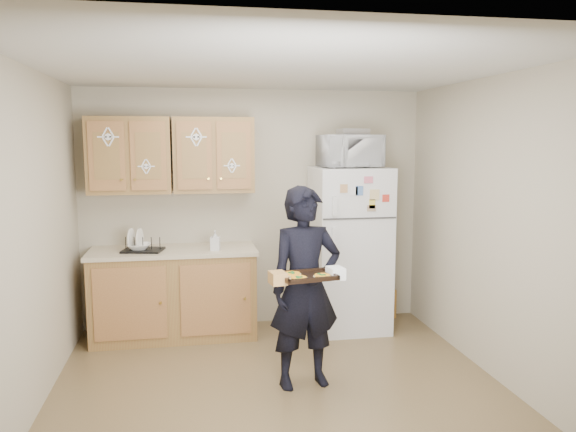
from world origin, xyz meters
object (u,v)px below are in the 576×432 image
(baking_tray, at_px, (307,277))
(dish_rack, at_px, (143,244))
(person, at_px, (305,288))
(refrigerator, at_px, (349,249))
(microwave, at_px, (350,151))

(baking_tray, bearing_deg, dish_rack, 120.29)
(person, bearing_deg, baking_tray, -108.62)
(refrigerator, height_order, microwave, microwave)
(person, xyz_separation_m, microwave, (0.71, 1.24, 1.05))
(dish_rack, bearing_deg, person, -43.42)
(baking_tray, bearing_deg, microwave, 54.31)
(baking_tray, xyz_separation_m, microwave, (0.76, 1.53, 0.89))
(refrigerator, height_order, baking_tray, refrigerator)
(refrigerator, relative_size, person, 1.05)
(baking_tray, height_order, microwave, microwave)
(baking_tray, bearing_deg, person, 71.38)
(baking_tray, distance_m, microwave, 1.93)
(microwave, height_order, dish_rack, microwave)
(microwave, bearing_deg, person, -128.21)
(person, xyz_separation_m, dish_rack, (-1.35, 1.28, 0.17))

